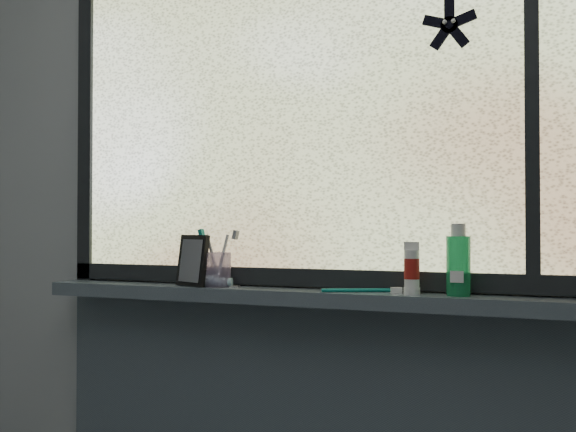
% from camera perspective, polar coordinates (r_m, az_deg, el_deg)
% --- Properties ---
extents(wall_back, '(3.00, 0.01, 2.50)m').
position_cam_1_polar(wall_back, '(1.85, 1.98, 0.78)').
color(wall_back, '#9EA3A8').
rests_on(wall_back, ground).
extents(windowsill, '(1.62, 0.14, 0.04)m').
position_cam_1_polar(windowsill, '(1.78, 1.15, -7.19)').
color(windowsill, '#44515B').
rests_on(windowsill, wall_back).
extents(window_pane, '(1.50, 0.01, 1.00)m').
position_cam_1_polar(window_pane, '(1.85, 1.73, 9.49)').
color(window_pane, silver).
rests_on(window_pane, wall_back).
extents(frame_bottom, '(1.60, 0.03, 0.05)m').
position_cam_1_polar(frame_bottom, '(1.82, 1.69, -5.48)').
color(frame_bottom, black).
rests_on(frame_bottom, windowsill).
extents(frame_left, '(0.05, 0.03, 1.10)m').
position_cam_1_polar(frame_left, '(2.24, -17.43, 7.71)').
color(frame_left, black).
rests_on(frame_left, wall_back).
extents(frame_mullion, '(0.03, 0.03, 1.00)m').
position_cam_1_polar(frame_mullion, '(1.74, 20.87, 10.27)').
color(frame_mullion, black).
rests_on(frame_mullion, wall_back).
extents(starfish_sticker, '(0.15, 0.02, 0.15)m').
position_cam_1_polar(starfish_sticker, '(1.79, 14.15, 16.15)').
color(starfish_sticker, black).
rests_on(starfish_sticker, window_pane).
extents(vanity_mirror, '(0.13, 0.10, 0.15)m').
position_cam_1_polar(vanity_mirror, '(1.90, -8.48, -3.93)').
color(vanity_mirror, black).
rests_on(vanity_mirror, windowsill).
extents(toothpaste_tube, '(0.19, 0.11, 0.03)m').
position_cam_1_polar(toothpaste_tube, '(1.88, -6.66, -5.75)').
color(toothpaste_tube, white).
rests_on(toothpaste_tube, windowsill).
extents(toothbrush_cup, '(0.08, 0.08, 0.10)m').
position_cam_1_polar(toothbrush_cup, '(1.88, -6.24, -4.75)').
color(toothbrush_cup, '#A996C7').
rests_on(toothbrush_cup, windowsill).
extents(toothbrush_lying, '(0.22, 0.11, 0.02)m').
position_cam_1_polar(toothbrush_lying, '(1.72, 6.12, -6.49)').
color(toothbrush_lying, '#0D776E').
rests_on(toothbrush_lying, windowsill).
extents(mouthwash_bottle, '(0.07, 0.07, 0.15)m').
position_cam_1_polar(mouthwash_bottle, '(1.67, 14.90, -3.77)').
color(mouthwash_bottle, '#20A55E').
rests_on(mouthwash_bottle, windowsill).
extents(cream_tube, '(0.05, 0.05, 0.10)m').
position_cam_1_polar(cream_tube, '(1.68, 10.94, -4.42)').
color(cream_tube, silver).
rests_on(cream_tube, windowsill).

